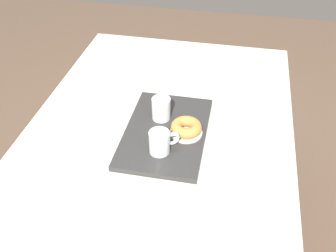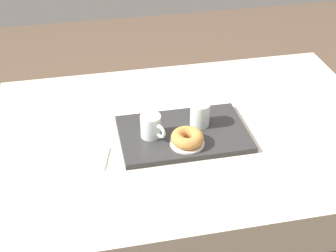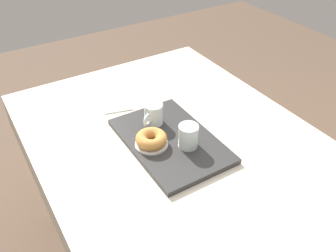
{
  "view_description": "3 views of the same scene",
  "coord_description": "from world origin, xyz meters",
  "px_view_note": "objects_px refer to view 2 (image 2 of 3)",
  "views": [
    {
      "loc": [
        1.12,
        0.26,
        1.7
      ],
      "look_at": [
        0.05,
        0.04,
        0.81
      ],
      "focal_mm": 41.18,
      "sensor_mm": 36.0,
      "label": 1
    },
    {
      "loc": [
        0.39,
        1.41,
        1.8
      ],
      "look_at": [
        0.1,
        0.04,
        0.83
      ],
      "focal_mm": 51.94,
      "sensor_mm": 36.0,
      "label": 2
    },
    {
      "loc": [
        -0.83,
        0.58,
        1.62
      ],
      "look_at": [
        0.1,
        0.01,
        0.81
      ],
      "focal_mm": 38.38,
      "sensor_mm": 36.0,
      "label": 3
    }
  ],
  "objects_px": {
    "tea_mug_left": "(151,127)",
    "sugar_donut_left": "(187,138)",
    "donut_plate_left": "(187,143)",
    "paper_napkin": "(92,158)",
    "dining_table": "(192,151)",
    "serving_tray": "(183,134)",
    "water_glass_near": "(200,115)"
  },
  "relations": [
    {
      "from": "tea_mug_left",
      "to": "sugar_donut_left",
      "type": "xyz_separation_m",
      "value": [
        -0.11,
        0.07,
        -0.01
      ]
    },
    {
      "from": "donut_plate_left",
      "to": "sugar_donut_left",
      "type": "bearing_deg",
      "value": 0.0
    },
    {
      "from": "sugar_donut_left",
      "to": "paper_napkin",
      "type": "xyz_separation_m",
      "value": [
        0.33,
        -0.01,
        -0.05
      ]
    },
    {
      "from": "dining_table",
      "to": "donut_plate_left",
      "type": "xyz_separation_m",
      "value": [
        0.05,
        0.11,
        0.12
      ]
    },
    {
      "from": "tea_mug_left",
      "to": "paper_napkin",
      "type": "bearing_deg",
      "value": 15.36
    },
    {
      "from": "dining_table",
      "to": "sugar_donut_left",
      "type": "relative_size",
      "value": 12.59
    },
    {
      "from": "tea_mug_left",
      "to": "donut_plate_left",
      "type": "xyz_separation_m",
      "value": [
        -0.11,
        0.07,
        -0.04
      ]
    },
    {
      "from": "serving_tray",
      "to": "sugar_donut_left",
      "type": "height_order",
      "value": "sugar_donut_left"
    },
    {
      "from": "serving_tray",
      "to": "tea_mug_left",
      "type": "height_order",
      "value": "tea_mug_left"
    },
    {
      "from": "serving_tray",
      "to": "tea_mug_left",
      "type": "relative_size",
      "value": 4.43
    },
    {
      "from": "dining_table",
      "to": "tea_mug_left",
      "type": "relative_size",
      "value": 13.96
    },
    {
      "from": "donut_plate_left",
      "to": "paper_napkin",
      "type": "xyz_separation_m",
      "value": [
        0.33,
        -0.01,
        -0.02
      ]
    },
    {
      "from": "tea_mug_left",
      "to": "water_glass_near",
      "type": "distance_m",
      "value": 0.19
    },
    {
      "from": "tea_mug_left",
      "to": "sugar_donut_left",
      "type": "height_order",
      "value": "tea_mug_left"
    },
    {
      "from": "dining_table",
      "to": "sugar_donut_left",
      "type": "distance_m",
      "value": 0.19
    },
    {
      "from": "dining_table",
      "to": "water_glass_near",
      "type": "height_order",
      "value": "water_glass_near"
    },
    {
      "from": "dining_table",
      "to": "paper_napkin",
      "type": "height_order",
      "value": "paper_napkin"
    },
    {
      "from": "tea_mug_left",
      "to": "dining_table",
      "type": "bearing_deg",
      "value": -167.51
    },
    {
      "from": "tea_mug_left",
      "to": "water_glass_near",
      "type": "xyz_separation_m",
      "value": [
        -0.19,
        -0.04,
        -0.0
      ]
    },
    {
      "from": "paper_napkin",
      "to": "tea_mug_left",
      "type": "bearing_deg",
      "value": -164.64
    },
    {
      "from": "dining_table",
      "to": "serving_tray",
      "type": "height_order",
      "value": "serving_tray"
    },
    {
      "from": "serving_tray",
      "to": "sugar_donut_left",
      "type": "bearing_deg",
      "value": 87.23
    },
    {
      "from": "tea_mug_left",
      "to": "paper_napkin",
      "type": "relative_size",
      "value": 0.84
    },
    {
      "from": "serving_tray",
      "to": "paper_napkin",
      "type": "distance_m",
      "value": 0.34
    },
    {
      "from": "tea_mug_left",
      "to": "water_glass_near",
      "type": "bearing_deg",
      "value": -167.73
    },
    {
      "from": "serving_tray",
      "to": "paper_napkin",
      "type": "height_order",
      "value": "serving_tray"
    },
    {
      "from": "water_glass_near",
      "to": "sugar_donut_left",
      "type": "relative_size",
      "value": 0.77
    },
    {
      "from": "donut_plate_left",
      "to": "tea_mug_left",
      "type": "bearing_deg",
      "value": -32.96
    },
    {
      "from": "dining_table",
      "to": "water_glass_near",
      "type": "distance_m",
      "value": 0.16
    },
    {
      "from": "dining_table",
      "to": "sugar_donut_left",
      "type": "bearing_deg",
      "value": 65.82
    },
    {
      "from": "serving_tray",
      "to": "paper_napkin",
      "type": "bearing_deg",
      "value": 10.69
    },
    {
      "from": "serving_tray",
      "to": "sugar_donut_left",
      "type": "relative_size",
      "value": 4.0
    }
  ]
}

